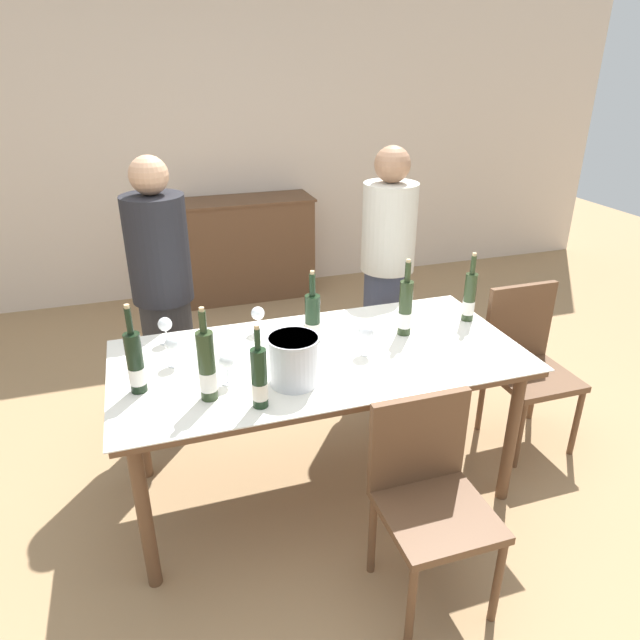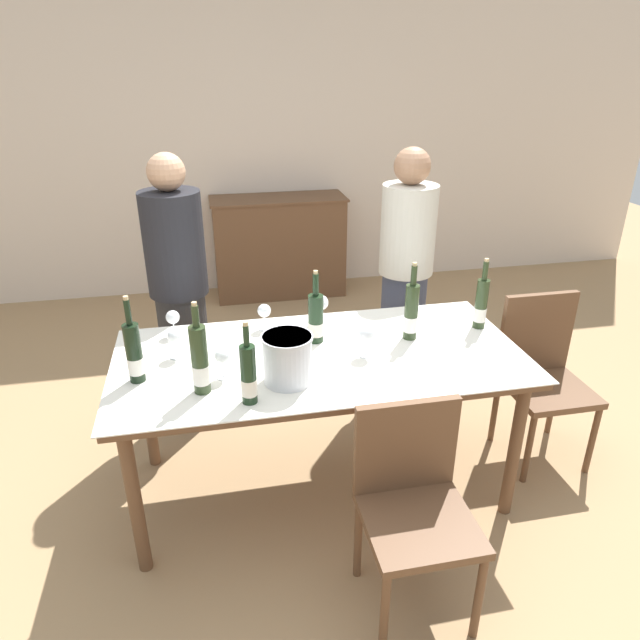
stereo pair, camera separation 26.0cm
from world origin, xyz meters
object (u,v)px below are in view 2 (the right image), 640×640
(wine_glass_5, at_px, (321,303))
(wine_glass_4, at_px, (366,335))
(chair_right_end, at_px, (542,368))
(wine_glass_3, at_px, (222,357))
(wine_bottle_4, at_px, (134,354))
(wine_glass_0, at_px, (173,319))
(ice_bucket, at_px, (287,358))
(wine_bottle_2, at_px, (481,304))
(wine_bottle_0, at_px, (200,361))
(sideboard_cabinet, at_px, (279,247))
(chair_near_front, at_px, (413,496))
(wine_glass_2, at_px, (175,338))
(dining_table, at_px, (320,368))
(wine_bottle_5, at_px, (316,319))
(wine_glass_1, at_px, (264,312))
(person_host, at_px, (180,298))
(wine_bottle_3, at_px, (249,376))
(wine_bottle_1, at_px, (411,313))
(person_guest_left, at_px, (405,279))

(wine_glass_5, bearing_deg, wine_glass_4, -72.87)
(chair_right_end, bearing_deg, wine_glass_3, -173.05)
(wine_bottle_4, height_order, wine_glass_0, wine_bottle_4)
(ice_bucket, distance_m, wine_glass_3, 0.28)
(wine_glass_4, relative_size, chair_right_end, 0.17)
(wine_bottle_4, relative_size, wine_glass_5, 2.66)
(wine_bottle_2, bearing_deg, wine_bottle_0, -166.15)
(sideboard_cabinet, distance_m, chair_near_front, 3.42)
(wine_bottle_0, xyz_separation_m, wine_glass_2, (-0.11, 0.33, -0.04))
(wine_bottle_2, bearing_deg, dining_table, -171.35)
(wine_bottle_5, bearing_deg, wine_glass_1, 140.77)
(wine_glass_4, distance_m, person_host, 1.20)
(wine_bottle_4, xyz_separation_m, wine_glass_4, (1.03, 0.02, -0.02))
(wine_bottle_4, distance_m, wine_glass_5, 1.00)
(wine_bottle_3, distance_m, wine_glass_0, 0.76)
(wine_glass_3, bearing_deg, wine_bottle_2, 10.81)
(wine_bottle_2, height_order, wine_glass_4, wine_bottle_2)
(wine_glass_5, bearing_deg, chair_near_front, -82.03)
(dining_table, distance_m, wine_bottle_2, 0.90)
(chair_near_front, xyz_separation_m, person_host, (-0.88, 1.48, 0.31))
(wine_glass_0, relative_size, wine_glass_1, 0.98)
(wine_glass_0, bearing_deg, sideboard_cabinet, 70.29)
(wine_bottle_3, distance_m, wine_glass_2, 0.54)
(wine_glass_1, distance_m, wine_glass_5, 0.30)
(ice_bucket, bearing_deg, sideboard_cabinet, 83.03)
(ice_bucket, bearing_deg, wine_bottle_2, 17.83)
(wine_bottle_3, relative_size, wine_glass_1, 2.62)
(wine_bottle_1, relative_size, wine_bottle_3, 1.10)
(wine_bottle_0, relative_size, person_host, 0.25)
(sideboard_cabinet, height_order, dining_table, sideboard_cabinet)
(wine_bottle_3, bearing_deg, wine_bottle_0, 147.24)
(wine_bottle_3, bearing_deg, wine_glass_5, 57.93)
(wine_bottle_1, distance_m, wine_glass_1, 0.74)
(wine_bottle_5, xyz_separation_m, wine_glass_0, (-0.68, 0.21, -0.03))
(ice_bucket, bearing_deg, wine_glass_2, 146.07)
(ice_bucket, bearing_deg, wine_glass_4, 21.33)
(wine_bottle_2, relative_size, chair_right_end, 0.41)
(chair_right_end, bearing_deg, wine_glass_1, 170.58)
(sideboard_cabinet, relative_size, wine_bottle_2, 3.25)
(ice_bucket, bearing_deg, chair_near_front, -49.93)
(wine_glass_5, height_order, chair_right_end, wine_glass_5)
(sideboard_cabinet, distance_m, ice_bucket, 2.98)
(ice_bucket, bearing_deg, wine_bottle_0, -178.31)
(chair_near_front, bearing_deg, wine_bottle_0, 148.29)
(wine_glass_3, bearing_deg, wine_bottle_3, -66.43)
(chair_right_end, relative_size, person_guest_left, 0.57)
(chair_right_end, bearing_deg, wine_bottle_3, -165.26)
(wine_bottle_5, xyz_separation_m, person_host, (-0.66, 0.64, -0.09))
(wine_bottle_5, bearing_deg, wine_bottle_2, -0.84)
(wine_bottle_1, relative_size, wine_glass_1, 2.89)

